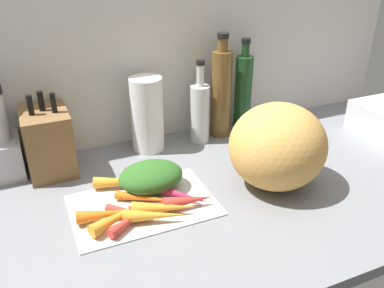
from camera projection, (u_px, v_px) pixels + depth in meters
ground_plane at (221, 191)px, 111.84cm from camera, size 170.00×80.00×3.00cm
wall_back at (169, 45)px, 128.88cm from camera, size 170.00×3.00×60.00cm
cutting_board at (143, 205)px, 102.95cm from camera, size 35.67×23.91×0.80cm
carrot_0 at (107, 214)px, 96.30cm from camera, size 14.30×5.71×3.26cm
carrot_1 at (118, 217)px, 95.34cm from camera, size 14.80×8.90×3.23cm
carrot_2 at (142, 184)px, 108.60cm from camera, size 11.65×9.18×2.37cm
carrot_3 at (134, 213)px, 97.46cm from camera, size 12.53×10.74×2.30cm
carrot_4 at (127, 182)px, 108.90cm from camera, size 17.61×9.04×3.20cm
carrot_5 at (165, 205)px, 99.99cm from camera, size 17.96×4.71×2.65cm
carrot_6 at (149, 199)px, 102.52cm from camera, size 15.45×11.49×2.25cm
carrot_7 at (164, 208)px, 98.23cm from camera, size 15.68×8.66×3.55cm
carrot_8 at (189, 200)px, 100.98cm from camera, size 13.24×5.25×3.52cm
carrot_9 at (152, 174)px, 112.88cm from camera, size 14.47×10.79×2.67cm
carrot_10 at (154, 216)px, 95.61cm from camera, size 14.93×8.29×3.42cm
carrot_11 at (134, 217)px, 95.93cm from camera, size 14.45×10.04×2.40cm
carrot_12 at (185, 196)px, 103.62cm from camera, size 10.74×11.73×2.45cm
carrot_greens_pile at (151, 176)px, 107.43cm from camera, size 17.19×13.22×7.27cm
winter_squash at (277, 146)px, 107.19cm from camera, size 25.96×24.98×23.19cm
knife_block at (48, 141)px, 114.95cm from camera, size 12.54×16.51×23.86cm
paper_towel_roll at (147, 114)px, 125.93cm from camera, size 10.03×10.03×23.48cm
bottle_0 at (200, 112)px, 131.37cm from camera, size 6.21×6.21×27.43cm
bottle_1 at (221, 92)px, 133.54cm from camera, size 6.66×6.66×34.45cm
bottle_2 at (243, 92)px, 138.99cm from camera, size 5.86×5.86×31.58cm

